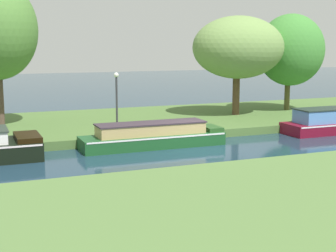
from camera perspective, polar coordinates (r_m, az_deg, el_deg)
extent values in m
plane|color=#1C3547|center=(22.16, 3.91, -2.58)|extent=(120.00, 120.00, 0.00)
cube|color=#4D6E35|center=(28.48, -2.24, 0.51)|extent=(72.00, 10.00, 0.40)
cube|color=#1A4E23|center=(22.46, -1.75, -1.66)|extent=(6.49, 1.63, 0.57)
cube|color=white|center=(22.42, -1.75, -1.04)|extent=(6.36, 1.66, 0.07)
cube|color=tan|center=(22.34, -1.94, -0.35)|extent=(4.84, 1.24, 0.48)
cube|color=#352A33|center=(22.30, -1.94, 0.33)|extent=(4.94, 1.31, 0.06)
cube|color=#254C1F|center=(23.53, 4.83, -0.24)|extent=(0.74, 1.37, 0.20)
cube|color=maroon|center=(27.49, 18.12, -0.10)|extent=(5.32, 1.80, 0.56)
cube|color=white|center=(27.45, 18.14, 0.39)|extent=(5.22, 1.83, 0.07)
cube|color=#578ACA|center=(27.39, 18.17, 1.17)|extent=(4.04, 1.37, 0.67)
cube|color=#24312B|center=(27.35, 18.21, 1.92)|extent=(4.14, 1.44, 0.06)
cube|color=black|center=(21.14, -15.66, -1.20)|extent=(0.97, 1.96, 0.21)
cylinder|color=#503B32|center=(27.14, -18.57, 3.71)|extent=(0.37, 0.37, 3.47)
cylinder|color=brown|center=(29.97, 7.74, 4.10)|extent=(0.42, 0.42, 2.96)
ellipsoid|color=#759750|center=(29.70, 8.01, 8.83)|extent=(5.51, 4.54, 3.63)
cylinder|color=brown|center=(32.74, 13.39, 4.02)|extent=(0.34, 0.34, 2.56)
ellipsoid|color=#418736|center=(32.44, 13.78, 8.39)|extent=(4.25, 3.87, 4.44)
cylinder|color=#333338|center=(24.65, -5.84, 2.55)|extent=(0.10, 0.10, 2.55)
sphere|color=white|center=(24.52, -5.89, 5.79)|extent=(0.24, 0.24, 0.24)
cylinder|color=#4D362B|center=(27.82, 14.57, 1.07)|extent=(0.14, 0.14, 0.63)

